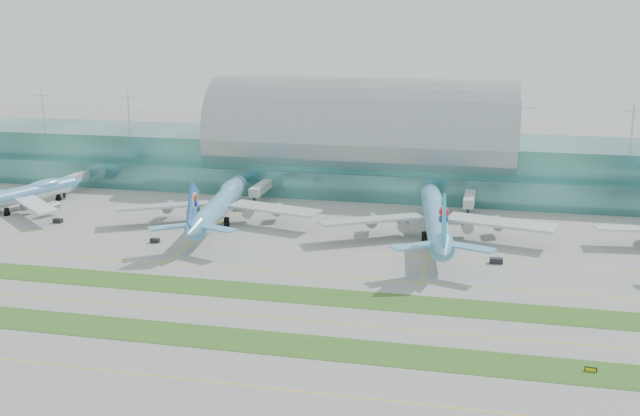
% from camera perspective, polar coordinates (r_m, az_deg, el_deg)
% --- Properties ---
extents(ground, '(700.00, 700.00, 0.00)m').
position_cam_1_polar(ground, '(199.92, -3.58, -6.22)').
color(ground, gray).
rests_on(ground, ground).
extents(terminal, '(340.00, 69.10, 36.00)m').
position_cam_1_polar(terminal, '(317.92, 3.01, 4.04)').
color(terminal, '#3D7A75').
rests_on(terminal, ground).
extents(grass_strip_near, '(420.00, 12.00, 0.08)m').
position_cam_1_polar(grass_strip_near, '(175.17, -6.22, -9.26)').
color(grass_strip_near, '#2D591E').
rests_on(grass_strip_near, ground).
extents(grass_strip_far, '(420.00, 12.00, 0.08)m').
position_cam_1_polar(grass_strip_far, '(201.71, -3.42, -6.02)').
color(grass_strip_far, '#2D591E').
rests_on(grass_strip_far, ground).
extents(taxiline_a, '(420.00, 0.35, 0.01)m').
position_cam_1_polar(taxiline_a, '(158.19, -8.64, -12.02)').
color(taxiline_a, yellow).
rests_on(taxiline_a, ground).
extents(taxiline_b, '(420.00, 0.35, 0.01)m').
position_cam_1_polar(taxiline_b, '(187.44, -4.81, -7.65)').
color(taxiline_b, yellow).
rests_on(taxiline_b, ground).
extents(taxiline_c, '(420.00, 0.35, 0.01)m').
position_cam_1_polar(taxiline_c, '(216.24, -2.22, -4.62)').
color(taxiline_c, yellow).
rests_on(taxiline_c, ground).
extents(taxiline_d, '(420.00, 0.35, 0.01)m').
position_cam_1_polar(taxiline_d, '(236.51, -0.82, -2.97)').
color(taxiline_d, yellow).
rests_on(taxiline_d, ground).
extents(airliner_a, '(56.20, 65.32, 18.53)m').
position_cam_1_polar(airliner_a, '(298.57, -21.18, 0.79)').
color(airliner_a, '#5A97C7').
rests_on(airliner_a, ground).
extents(airliner_b, '(68.51, 78.34, 21.58)m').
position_cam_1_polar(airliner_b, '(266.16, -7.14, 0.33)').
color(airliner_b, '#5DA2CE').
rests_on(airliner_b, ground).
extents(airliner_c, '(71.84, 82.21, 22.66)m').
position_cam_1_polar(airliner_c, '(248.49, 8.21, -0.61)').
color(airliner_c, '#64AADD').
rests_on(airliner_c, ground).
extents(gse_b, '(3.01, 1.85, 1.42)m').
position_cam_1_polar(gse_b, '(279.66, -18.14, -0.86)').
color(gse_b, black).
rests_on(gse_b, ground).
extents(gse_c, '(2.85, 1.69, 1.36)m').
position_cam_1_polar(gse_c, '(248.32, -11.65, -2.28)').
color(gse_c, black).
rests_on(gse_c, ground).
extents(gse_d, '(3.98, 2.56, 1.67)m').
position_cam_1_polar(gse_d, '(260.27, -8.18, -1.34)').
color(gse_d, black).
rests_on(gse_d, ground).
extents(gse_e, '(3.26, 1.77, 1.40)m').
position_cam_1_polar(gse_e, '(237.03, 8.59, -2.92)').
color(gse_e, gold).
rests_on(gse_e, ground).
extents(gse_f, '(3.72, 2.17, 1.53)m').
position_cam_1_polar(gse_f, '(228.99, 12.42, -3.68)').
color(gse_f, black).
rests_on(gse_f, ground).
extents(taxiway_sign_east, '(2.38, 0.62, 1.00)m').
position_cam_1_polar(taxiway_sign_east, '(168.10, 18.70, -10.83)').
color(taxiway_sign_east, black).
rests_on(taxiway_sign_east, ground).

